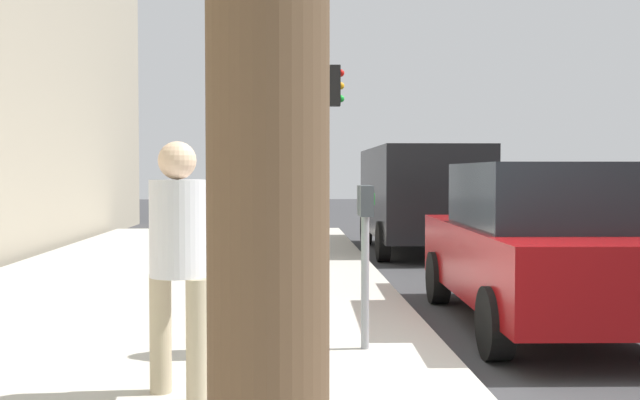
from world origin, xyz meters
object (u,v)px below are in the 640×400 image
object	(u,v)px
parked_van_far	(419,192)
traffic_signal	(330,124)
pedestrian_bystander	(178,248)
pedestrian_at_meter	(287,235)
parking_meter	(365,231)
parked_sedan_near	(544,245)

from	to	relation	value
parked_van_far	traffic_signal	bearing A→B (deg)	126.34
pedestrian_bystander	traffic_signal	bearing A→B (deg)	31.67
pedestrian_at_meter	parking_meter	bearing A→B (deg)	11.77
pedestrian_at_meter	parked_sedan_near	size ratio (longest dim) A/B	0.38
pedestrian_at_meter	parked_van_far	bearing A→B (deg)	74.78
parking_meter	parked_van_far	size ratio (longest dim) A/B	0.27
parked_sedan_near	traffic_signal	xyz separation A→B (m)	(6.15, 1.96, 1.68)
pedestrian_at_meter	parked_van_far	world-z (taller)	parked_van_far
traffic_signal	pedestrian_at_meter	bearing A→B (deg)	174.10
parking_meter	parked_sedan_near	bearing A→B (deg)	-54.48
parked_sedan_near	traffic_signal	distance (m)	6.67
parked_van_far	traffic_signal	xyz separation A→B (m)	(-1.44, 1.96, 1.32)
parked_sedan_near	traffic_signal	world-z (taller)	traffic_signal
parking_meter	pedestrian_bystander	world-z (taller)	pedestrian_bystander
parked_van_far	traffic_signal	distance (m)	2.77
parking_meter	parked_sedan_near	distance (m)	2.58
parked_van_far	pedestrian_bystander	bearing A→B (deg)	161.46
pedestrian_bystander	parked_sedan_near	distance (m)	4.49
parking_meter	parked_sedan_near	xyz separation A→B (m)	(1.49, -2.09, -0.27)
pedestrian_at_meter	parked_sedan_near	xyz separation A→B (m)	(1.61, -2.76, -0.25)
pedestrian_bystander	traffic_signal	xyz separation A→B (m)	(8.97, -1.53, 1.41)
pedestrian_at_meter	pedestrian_bystander	xyz separation A→B (m)	(-1.21, 0.73, 0.02)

